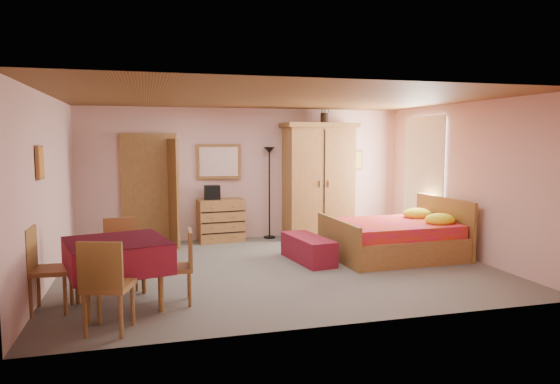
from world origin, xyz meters
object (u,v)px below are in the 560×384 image
object	(u,v)px
dining_table	(118,274)
bed	(393,228)
chair_south	(109,285)
wall_mirror	(219,162)
sunflower_vase	(324,109)
stereo	(212,192)
chair_east	(175,267)
chest_of_drawers	(221,220)
floor_lamp	(269,193)
chair_west	(50,269)
chair_north	(121,254)
wardrobe	(318,181)
bench	(308,249)

from	to	relation	value
dining_table	bed	bearing A→B (deg)	19.04
bed	chair_south	xyz separation A→B (m)	(-4.41, -2.27, 0.00)
wall_mirror	sunflower_vase	distance (m)	2.37
stereo	sunflower_vase	xyz separation A→B (m)	(2.28, -0.03, 1.62)
dining_table	chair_east	xyz separation A→B (m)	(0.66, -0.03, 0.04)
wall_mirror	bed	bearing A→B (deg)	-37.27
sunflower_vase	stereo	bearing A→B (deg)	179.35
wall_mirror	chair_south	bearing A→B (deg)	-108.52
chest_of_drawers	floor_lamp	bearing A→B (deg)	0.34
chest_of_drawers	chair_west	world-z (taller)	chair_west
chair_east	chair_north	bearing A→B (deg)	42.28
stereo	dining_table	distance (m)	3.91
wardrobe	bench	bearing A→B (deg)	-115.69
chair_north	chair_east	distance (m)	1.02
bed	chair_east	bearing A→B (deg)	-159.31
dining_table	chair_west	distance (m)	0.75
chair_east	wardrobe	bearing A→B (deg)	-38.54
stereo	bed	xyz separation A→B (m)	(2.79, -2.03, -0.48)
sunflower_vase	bed	size ratio (longest dim) A/B	0.26
chair_west	chest_of_drawers	bearing A→B (deg)	146.88
chair_south	chair_west	distance (m)	1.08
bench	chair_east	size ratio (longest dim) A/B	1.36
bench	chair_north	world-z (taller)	chair_north
wall_mirror	chair_south	xyz separation A→B (m)	(-1.79, -4.50, -1.06)
dining_table	floor_lamp	bearing A→B (deg)	52.93
wardrobe	bed	bearing A→B (deg)	-73.50
chair_east	chest_of_drawers	bearing A→B (deg)	-14.16
wall_mirror	chair_east	distance (m)	4.07
chair_west	chair_east	xyz separation A→B (m)	(1.40, -0.10, -0.05)
stereo	chair_west	world-z (taller)	stereo
chest_of_drawers	chair_east	size ratio (longest dim) A/B	0.98
dining_table	chair_west	size ratio (longest dim) A/B	1.11
wall_mirror	wardrobe	world-z (taller)	wardrobe
wall_mirror	chair_north	world-z (taller)	wall_mirror
chest_of_drawers	wardrobe	bearing A→B (deg)	-6.82
wardrobe	chair_east	distance (m)	4.69
chair_east	sunflower_vase	bearing A→B (deg)	-39.37
wardrobe	sunflower_vase	xyz separation A→B (m)	(0.13, 0.05, 1.44)
stereo	dining_table	size ratio (longest dim) A/B	0.27
dining_table	sunflower_vase	bearing A→B (deg)	42.34
chair_north	chair_west	size ratio (longest dim) A/B	0.94
bed	chair_north	xyz separation A→B (m)	(-4.35, -0.75, -0.02)
wardrobe	dining_table	bearing A→B (deg)	-138.92
bench	dining_table	bearing A→B (deg)	-151.51
chair_north	bench	bearing A→B (deg)	-170.87
floor_lamp	chest_of_drawers	bearing A→B (deg)	-174.90
chair_west	chair_east	world-z (taller)	chair_west
sunflower_vase	chair_south	world-z (taller)	sunflower_vase
chest_of_drawers	bed	size ratio (longest dim) A/B	0.42
stereo	dining_table	world-z (taller)	stereo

